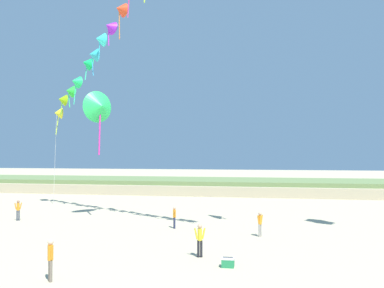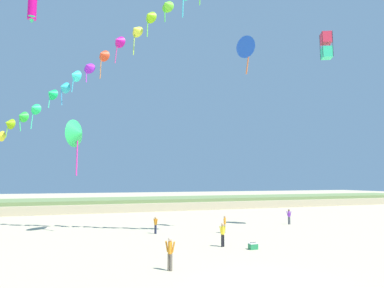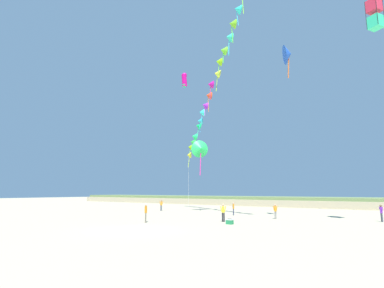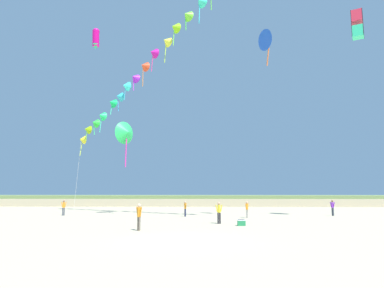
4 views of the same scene
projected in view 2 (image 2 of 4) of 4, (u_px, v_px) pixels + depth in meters
name	position (u px, v px, depth m)	size (l,w,h in m)	color
dune_ridge	(119.00, 204.00, 54.64)	(120.00, 12.45, 1.72)	tan
person_near_left	(289.00, 216.00, 35.98)	(0.37, 0.50, 1.57)	#474C56
person_mid_center	(156.00, 224.00, 29.59)	(0.31, 0.49, 1.48)	#282D4C
person_far_left	(225.00, 223.00, 29.99)	(0.38, 0.47, 1.51)	gray
person_far_right	(223.00, 233.00, 23.81)	(0.57, 0.24, 1.64)	black
person_far_center	(170.00, 251.00, 17.50)	(0.47, 0.48, 1.68)	#726656
kite_banner_string	(134.00, 30.00, 30.58)	(25.51, 21.49, 27.43)	yellow
large_kite_low_lead	(78.00, 133.00, 30.61)	(2.17, 2.46, 5.04)	#2DE463
large_kite_mid_trail	(32.00, 9.00, 32.07)	(0.86, 1.11, 2.63)	#E30C81
large_kite_high_solo	(326.00, 46.00, 33.58)	(1.32, 1.32, 2.60)	#31D996
large_kite_outer_drift	(248.00, 47.00, 32.00)	(1.78, 2.25, 3.62)	blue
beach_cooler	(253.00, 246.00, 22.86)	(0.58, 0.41, 0.46)	#23844C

